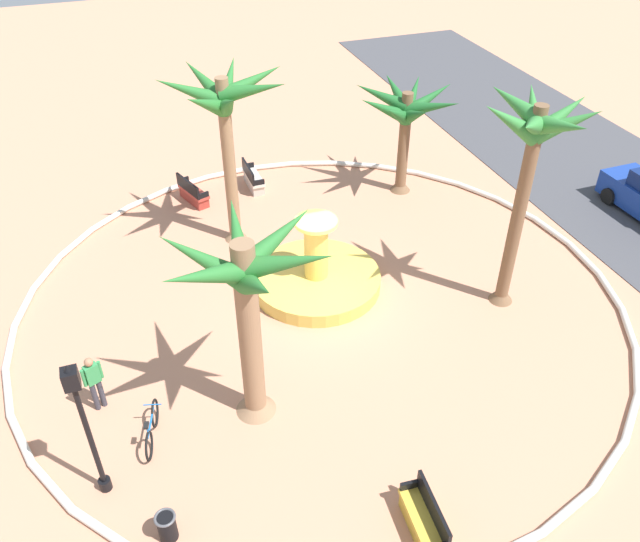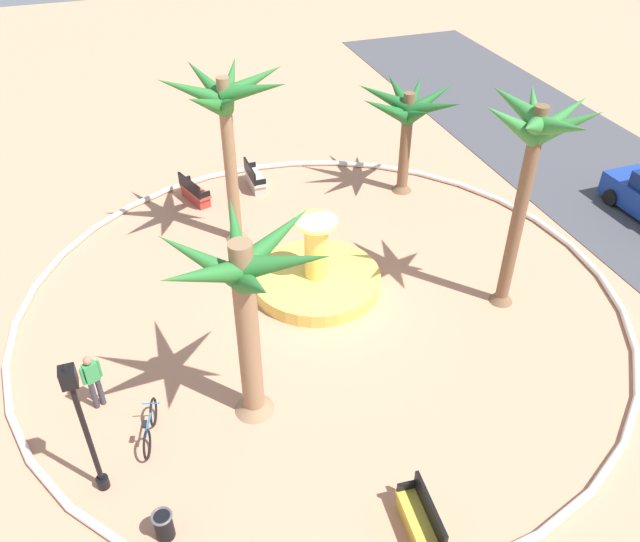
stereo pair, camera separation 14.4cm
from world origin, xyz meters
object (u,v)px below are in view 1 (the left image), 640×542
fountain (316,277)px  person_cyclist_helmet (94,381)px  palm_tree_near_fountain (247,294)px  palm_tree_far_side (225,112)px  bench_east (193,194)px  bench_north (424,522)px  trash_bin (167,526)px  palm_tree_mid_plaza (405,112)px  palm_tree_by_curb (533,149)px  bench_west (253,180)px  lamppost (85,421)px  bicycle_red_frame (152,429)px

fountain → person_cyclist_helmet: fountain is taller
palm_tree_near_fountain → palm_tree_far_side: 8.07m
bench_east → bench_north: bearing=7.6°
trash_bin → person_cyclist_helmet: (-4.21, -1.09, 0.57)m
palm_tree_mid_plaza → palm_tree_far_side: palm_tree_far_side is taller
palm_tree_by_curb → bench_west: palm_tree_by_curb is taller
lamppost → bicycle_red_frame: 2.49m
palm_tree_far_side → bench_west: palm_tree_far_side is taller
palm_tree_by_curb → person_cyclist_helmet: size_ratio=3.90×
palm_tree_mid_plaza → bench_east: (-1.78, -7.87, -2.90)m
bench_west → bicycle_red_frame: size_ratio=0.96×
palm_tree_near_fountain → person_cyclist_helmet: (-1.41, -3.76, -2.83)m
palm_tree_by_curb → lamppost: (2.91, -12.16, -2.85)m
palm_tree_near_fountain → person_cyclist_helmet: size_ratio=3.18×
palm_tree_by_curb → lamppost: size_ratio=1.70×
palm_tree_by_curb → palm_tree_mid_plaza: (-7.35, -0.06, -1.89)m
palm_tree_by_curb → bench_east: 13.01m
palm_tree_by_curb → bench_north: (6.26, -5.86, -4.80)m
palm_tree_far_side → lamppost: (9.02, -5.20, -2.45)m
palm_tree_far_side → bench_east: bearing=-162.4°
palm_tree_by_curb → bicycle_red_frame: 12.08m
fountain → lamppost: (5.49, -6.96, 1.95)m
lamppost → trash_bin: lamppost is taller
palm_tree_by_curb → person_cyclist_helmet: palm_tree_by_curb is taller
palm_tree_near_fountain → palm_tree_mid_plaza: (-9.14, 8.27, -0.53)m
person_cyclist_helmet → lamppost: bearing=-1.8°
palm_tree_by_curb → bicycle_red_frame: size_ratio=3.96×
fountain → trash_bin: bearing=-39.0°
palm_tree_mid_plaza → bicycle_red_frame: palm_tree_mid_plaza is taller
palm_tree_by_curb → lamppost: 12.83m
palm_tree_far_side → bench_east: (-3.03, -0.96, -4.39)m
palm_tree_mid_plaza → bicycle_red_frame: 14.56m
bench_north → bicycle_red_frame: bench_north is taller
fountain → lamppost: lamppost is taller
palm_tree_far_side → person_cyclist_helmet: bearing=-38.3°
bench_west → bicycle_red_frame: bearing=-25.8°
bench_east → lamppost: lamppost is taller
fountain → palm_tree_far_side: palm_tree_far_side is taller
lamppost → person_cyclist_helmet: bearing=178.2°
palm_tree_far_side → bench_east: size_ratio=3.64×
palm_tree_mid_plaza → bench_north: (13.61, -5.81, -2.90)m
palm_tree_far_side → bicycle_red_frame: 9.92m
palm_tree_mid_plaza → bench_west: (-2.10, -5.42, -2.90)m
palm_tree_near_fountain → palm_tree_by_curb: size_ratio=0.82×
person_cyclist_helmet → bench_west: bearing=146.1°
palm_tree_near_fountain → bench_west: palm_tree_near_fountain is taller
palm_tree_near_fountain → palm_tree_by_curb: bearing=102.1°
trash_bin → bicycle_red_frame: size_ratio=0.44×
palm_tree_near_fountain → palm_tree_far_side: size_ratio=0.89×
bench_west → bench_east: bearing=-82.5°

